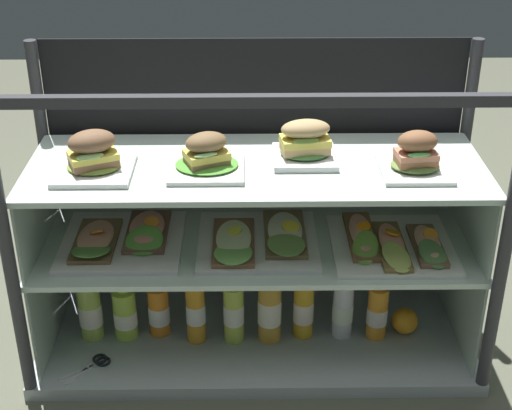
{
  "coord_description": "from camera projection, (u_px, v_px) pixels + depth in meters",
  "views": [
    {
      "loc": [
        -0.03,
        -1.89,
        1.48
      ],
      "look_at": [
        0.0,
        0.0,
        0.49
      ],
      "focal_mm": 53.73,
      "sensor_mm": 36.0,
      "label": 1
    }
  ],
  "objects": [
    {
      "name": "juice_bottle_near_post",
      "position": [
        234.0,
        311.0,
        2.27
      ],
      "size": [
        0.06,
        0.06,
        0.24
      ],
      "color": "#BFD34D",
      "rests_on": "case_base_deck"
    },
    {
      "name": "open_sandwich_tray_far_left",
      "position": [
        392.0,
        244.0,
        2.15
      ],
      "size": [
        0.34,
        0.34,
        0.06
      ],
      "color": "white",
      "rests_on": "shelf_lower_glass"
    },
    {
      "name": "shelf_upper_glass",
      "position": [
        256.0,
        167.0,
        2.08
      ],
      "size": [
        1.24,
        0.44,
        0.02
      ],
      "primitive_type": "cube",
      "color": "silver",
      "rests_on": "riser_upper_tier"
    },
    {
      "name": "case_base_deck",
      "position": [
        256.0,
        339.0,
        2.35
      ],
      "size": [
        1.3,
        0.49,
        0.04
      ],
      "primitive_type": "cube",
      "color": "#B2BDC0",
      "rests_on": "ground"
    },
    {
      "name": "juice_bottle_front_fourth",
      "position": [
        270.0,
        310.0,
        2.28
      ],
      "size": [
        0.07,
        0.07,
        0.24
      ],
      "color": "gold",
      "rests_on": "case_base_deck"
    },
    {
      "name": "juice_bottle_front_second",
      "position": [
        304.0,
        308.0,
        2.3
      ],
      "size": [
        0.06,
        0.06,
        0.24
      ],
      "color": "gold",
      "rests_on": "case_base_deck"
    },
    {
      "name": "ground_plane",
      "position": [
        256.0,
        347.0,
        2.36
      ],
      "size": [
        6.0,
        6.0,
        0.02
      ],
      "primitive_type": "cube",
      "color": "#5A5D4A",
      "rests_on": "ground"
    },
    {
      "name": "juice_bottle_front_left_end",
      "position": [
        377.0,
        311.0,
        2.29
      ],
      "size": [
        0.06,
        0.06,
        0.23
      ],
      "color": "orange",
      "rests_on": "case_base_deck"
    },
    {
      "name": "riser_upper_tier",
      "position": [
        256.0,
        207.0,
        2.14
      ],
      "size": [
        1.23,
        0.42,
        0.23
      ],
      "color": "silver",
      "rests_on": "shelf_lower_glass"
    },
    {
      "name": "plated_roll_sandwich_mid_right",
      "position": [
        416.0,
        157.0,
        2.01
      ],
      "size": [
        0.18,
        0.18,
        0.12
      ],
      "color": "white",
      "rests_on": "shelf_upper_glass"
    },
    {
      "name": "kitchen_scissors",
      "position": [
        96.0,
        363.0,
        2.21
      ],
      "size": [
        0.15,
        0.14,
        0.01
      ],
      "color": "silver",
      "rests_on": "case_base_deck"
    },
    {
      "name": "juice_bottle_back_right",
      "position": [
        343.0,
        308.0,
        2.29
      ],
      "size": [
        0.06,
        0.06,
        0.24
      ],
      "color": "white",
      "rests_on": "case_base_deck"
    },
    {
      "name": "plated_roll_sandwich_near_right_corner",
      "position": [
        305.0,
        145.0,
        2.08
      ],
      "size": [
        0.17,
        0.17,
        0.12
      ],
      "color": "white",
      "rests_on": "shelf_upper_glass"
    },
    {
      "name": "riser_lower_tier",
      "position": [
        256.0,
        292.0,
        2.27
      ],
      "size": [
        1.23,
        0.42,
        0.31
      ],
      "color": "silver",
      "rests_on": "case_base_deck"
    },
    {
      "name": "juice_bottle_back_left",
      "position": [
        159.0,
        309.0,
        2.31
      ],
      "size": [
        0.07,
        0.07,
        0.21
      ],
      "color": "orange",
      "rests_on": "case_base_deck"
    },
    {
      "name": "juice_bottle_tucked_behind",
      "position": [
        90.0,
        308.0,
        2.29
      ],
      "size": [
        0.07,
        0.07,
        0.24
      ],
      "color": "#AFC956",
      "rests_on": "case_base_deck"
    },
    {
      "name": "juice_bottle_back_center",
      "position": [
        196.0,
        311.0,
        2.27
      ],
      "size": [
        0.06,
        0.06,
        0.24
      ],
      "color": "orange",
      "rests_on": "case_base_deck"
    },
    {
      "name": "open_sandwich_tray_left_of_center",
      "position": [
        123.0,
        239.0,
        2.17
      ],
      "size": [
        0.34,
        0.34,
        0.06
      ],
      "color": "white",
      "rests_on": "shelf_lower_glass"
    },
    {
      "name": "open_sandwich_tray_far_right",
      "position": [
        259.0,
        240.0,
        2.17
      ],
      "size": [
        0.34,
        0.34,
        0.05
      ],
      "color": "white",
      "rests_on": "shelf_lower_glass"
    },
    {
      "name": "plated_roll_sandwich_center",
      "position": [
        93.0,
        157.0,
        2.01
      ],
      "size": [
        0.2,
        0.2,
        0.12
      ],
      "color": "white",
      "rests_on": "shelf_upper_glass"
    },
    {
      "name": "shelf_lower_glass",
      "position": [
        256.0,
        246.0,
        2.19
      ],
      "size": [
        1.24,
        0.44,
        0.02
      ],
      "primitive_type": "cube",
      "color": "silver",
      "rests_on": "riser_lower_tier"
    },
    {
      "name": "case_frame",
      "position": [
        255.0,
        183.0,
        2.25
      ],
      "size": [
        1.3,
        0.49,
        0.89
      ],
      "color": "#333338",
      "rests_on": "ground"
    },
    {
      "name": "plated_roll_sandwich_right_of_center",
      "position": [
        207.0,
        158.0,
        2.02
      ],
      "size": [
        0.2,
        0.2,
        0.11
      ],
      "color": "white",
      "rests_on": "shelf_upper_glass"
    },
    {
      "name": "orange_fruit_beside_bottles",
      "position": [
        405.0,
        321.0,
        2.33
      ],
      "size": [
        0.08,
        0.08,
        0.08
      ],
      "primitive_type": "sphere",
      "color": "orange",
      "rests_on": "case_base_deck"
    },
    {
      "name": "juice_bottle_front_right_end",
      "position": [
        125.0,
        312.0,
        2.3
      ],
      "size": [
        0.07,
        0.07,
        0.22
      ],
      "color": "#B5DA4C",
      "rests_on": "case_base_deck"
    }
  ]
}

